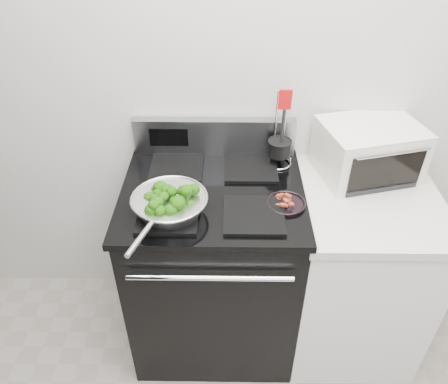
{
  "coord_description": "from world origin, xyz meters",
  "views": [
    {
      "loc": [
        -0.23,
        -0.09,
        2.07
      ],
      "look_at": [
        -0.25,
        1.36,
        0.98
      ],
      "focal_mm": 35.0,
      "sensor_mm": 36.0,
      "label": 1
    }
  ],
  "objects_px": {
    "skillet": "(169,203)",
    "toaster_oven": "(368,150)",
    "bacon_plate": "(286,201)",
    "utensil_holder": "(279,152)",
    "gas_range": "(214,265)"
  },
  "relations": [
    {
      "from": "skillet",
      "to": "toaster_oven",
      "type": "bearing_deg",
      "value": 40.78
    },
    {
      "from": "skillet",
      "to": "bacon_plate",
      "type": "xyz_separation_m",
      "value": [
        0.47,
        0.06,
        -0.03
      ]
    },
    {
      "from": "toaster_oven",
      "to": "utensil_holder",
      "type": "bearing_deg",
      "value": 162.95
    },
    {
      "from": "gas_range",
      "to": "utensil_holder",
      "type": "bearing_deg",
      "value": 34.66
    },
    {
      "from": "skillet",
      "to": "bacon_plate",
      "type": "bearing_deg",
      "value": 26.13
    },
    {
      "from": "toaster_oven",
      "to": "skillet",
      "type": "bearing_deg",
      "value": -172.53
    },
    {
      "from": "skillet",
      "to": "utensil_holder",
      "type": "bearing_deg",
      "value": 57.07
    },
    {
      "from": "skillet",
      "to": "toaster_oven",
      "type": "relative_size",
      "value": 0.97
    },
    {
      "from": "bacon_plate",
      "to": "toaster_oven",
      "type": "height_order",
      "value": "toaster_oven"
    },
    {
      "from": "toaster_oven",
      "to": "bacon_plate",
      "type": "bearing_deg",
      "value": -158.25
    },
    {
      "from": "gas_range",
      "to": "skillet",
      "type": "distance_m",
      "value": 0.56
    },
    {
      "from": "utensil_holder",
      "to": "skillet",
      "type": "bearing_deg",
      "value": -138.69
    },
    {
      "from": "gas_range",
      "to": "utensil_holder",
      "type": "relative_size",
      "value": 2.99
    },
    {
      "from": "gas_range",
      "to": "skillet",
      "type": "height_order",
      "value": "gas_range"
    },
    {
      "from": "bacon_plate",
      "to": "utensil_holder",
      "type": "distance_m",
      "value": 0.31
    }
  ]
}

